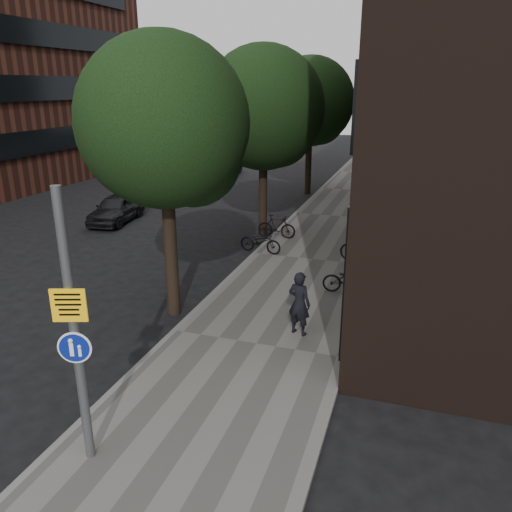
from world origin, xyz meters
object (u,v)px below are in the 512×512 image
at_px(parked_bike_facade_near, 350,280).
at_px(parked_car_near, 116,208).
at_px(pedestrian, 299,303).
at_px(signpost, 75,332).

relative_size(parked_bike_facade_near, parked_car_near, 0.44).
bearing_deg(pedestrian, parked_bike_facade_near, -88.89).
relative_size(pedestrian, parked_car_near, 0.44).
bearing_deg(parked_bike_facade_near, pedestrian, 157.37).
distance_m(parked_bike_facade_near, parked_car_near, 13.01).
height_order(pedestrian, parked_car_near, pedestrian).
relative_size(pedestrian, parked_bike_facade_near, 1.00).
bearing_deg(pedestrian, signpost, 83.71).
bearing_deg(parked_car_near, parked_bike_facade_near, -31.91).
height_order(signpost, pedestrian, signpost).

